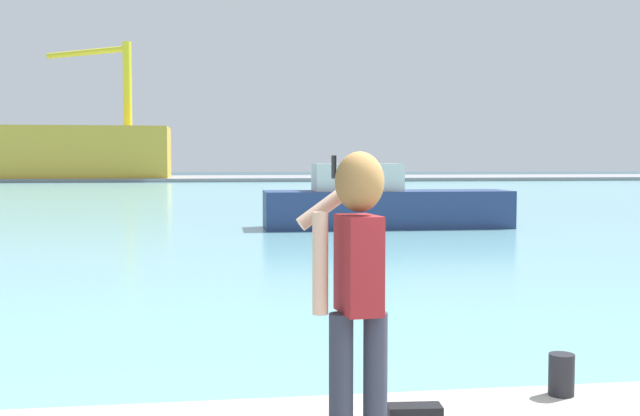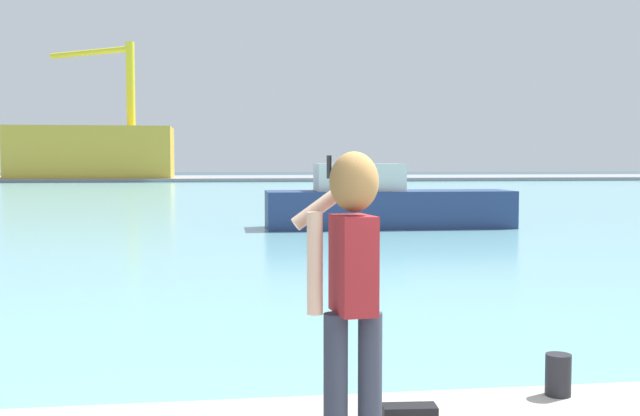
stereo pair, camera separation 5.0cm
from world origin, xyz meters
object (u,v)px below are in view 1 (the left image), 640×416
(person_photographer, at_px, (356,270))
(boat_moored, at_px, (382,204))
(harbor_bollard, at_px, (561,375))
(port_crane, at_px, (115,93))
(warehouse_left, at_px, (89,152))

(person_photographer, relative_size, boat_moored, 0.20)
(harbor_bollard, height_order, boat_moored, boat_moored)
(person_photographer, distance_m, port_crane, 91.40)
(harbor_bollard, relative_size, warehouse_left, 0.02)
(warehouse_left, xyz_separation_m, port_crane, (2.54, 4.10, 7.15))
(boat_moored, distance_m, port_crane, 71.14)
(person_photographer, xyz_separation_m, warehouse_left, (-14.45, 86.10, 1.62))
(person_photographer, xyz_separation_m, port_crane, (-11.91, 90.20, 8.77))
(warehouse_left, bearing_deg, person_photographer, -80.47)
(warehouse_left, relative_size, port_crane, 1.12)
(port_crane, bearing_deg, boat_moored, -75.99)
(harbor_bollard, distance_m, boat_moored, 21.23)
(person_photographer, distance_m, boat_moored, 22.43)
(boat_moored, xyz_separation_m, warehouse_left, (-19.60, 64.29, 2.50))
(person_photographer, relative_size, harbor_bollard, 5.79)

